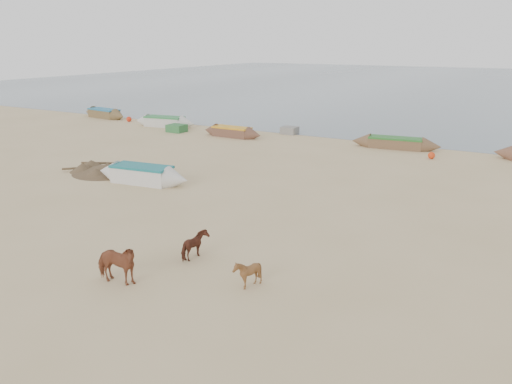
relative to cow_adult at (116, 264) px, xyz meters
The scene contains 9 objects.
ground 3.68m from the cow_adult, 81.97° to the left, with size 140.00×140.00×0.00m, color tan.
sea 85.59m from the cow_adult, 89.66° to the left, with size 160.00×160.00×0.00m, color slate.
cow_adult is the anchor object (origin of this frame).
calf_front 3.97m from the cow_adult, 26.45° to the left, with size 0.74×0.84×0.92m, color brown.
calf_right 2.85m from the cow_adult, 69.86° to the left, with size 0.93×0.80×0.94m, color #592A1C.
near_canoe 11.42m from the cow_adult, 128.39° to the left, with size 5.39×1.25×0.92m, color silver, non-canonical shape.
debris_pile 14.14m from the cow_adult, 137.10° to the left, with size 3.78×3.78×0.45m, color brown.
waterline_canoes 24.48m from the cow_adult, 100.00° to the left, with size 51.73×4.19×0.89m.
beach_clutter 24.07m from the cow_adult, 80.90° to the left, with size 46.57×4.92×0.64m.
Camera 1 is at (9.96, -13.39, 7.06)m, focal length 35.00 mm.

